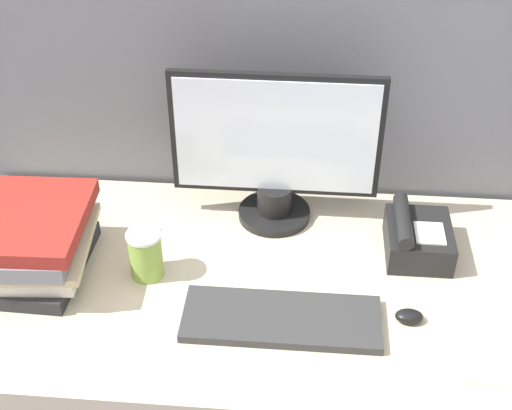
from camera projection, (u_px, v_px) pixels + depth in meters
The scene contains 9 objects.
cubicle_panel_rear at pixel (257, 152), 1.92m from camera, with size 1.82×0.04×1.67m.
desk at pixel (244, 383), 1.87m from camera, with size 1.42×0.74×0.74m.
monitor at pixel (275, 154), 1.73m from camera, with size 0.51×0.18×0.40m.
keyboard at pixel (282, 319), 1.53m from camera, with size 0.43×0.16×0.02m.
mouse at pixel (409, 316), 1.53m from camera, with size 0.06×0.04×0.03m.
coffee_cup at pixel (146, 254), 1.63m from camera, with size 0.08×0.08×0.12m.
book_stack at pixel (40, 241), 1.62m from camera, with size 0.25×0.31×0.17m.
desk_telephone at pixel (417, 238), 1.70m from camera, with size 0.15×0.18×0.11m.
paper_pile at pixel (504, 338), 1.49m from camera, with size 0.23×0.27×0.02m.
Camera 1 is at (0.14, -0.85, 1.86)m, focal length 50.00 mm.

